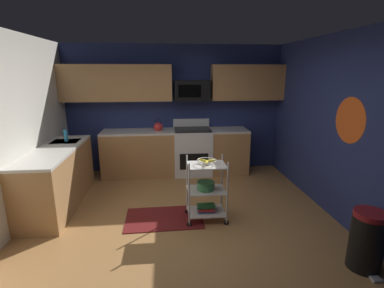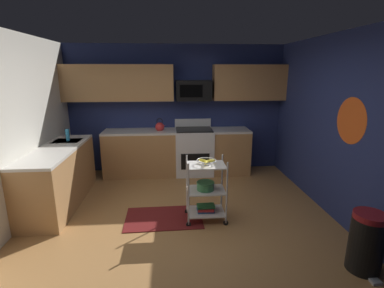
{
  "view_description": "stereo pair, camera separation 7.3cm",
  "coord_description": "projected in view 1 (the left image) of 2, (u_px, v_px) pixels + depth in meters",
  "views": [
    {
      "loc": [
        -0.2,
        -3.51,
        2.07
      ],
      "look_at": [
        0.17,
        0.45,
        1.05
      ],
      "focal_mm": 26.54,
      "sensor_mm": 36.0,
      "label": 1
    },
    {
      "loc": [
        -0.13,
        -3.52,
        2.07
      ],
      "look_at": [
        0.17,
        0.45,
        1.05
      ],
      "focal_mm": 26.54,
      "sensor_mm": 36.0,
      "label": 2
    }
  ],
  "objects": [
    {
      "name": "wall_flower_decal",
      "position": [
        350.0,
        120.0,
        3.7
      ],
      "size": [
        0.0,
        0.61,
        0.61
      ],
      "primitive_type": "cylinder",
      "rotation": [
        0.0,
        1.57,
        0.0
      ],
      "color": "#E5591E"
    },
    {
      "name": "mixing_bowl_large",
      "position": [
        206.0,
        186.0,
        3.97
      ],
      "size": [
        0.25,
        0.25,
        0.11
      ],
      "color": "#387F4C",
      "rests_on": "rolling_cart"
    },
    {
      "name": "kettle",
      "position": [
        158.0,
        127.0,
        5.66
      ],
      "size": [
        0.21,
        0.18,
        0.26
      ],
      "color": "red",
      "rests_on": "counter_run"
    },
    {
      "name": "floor",
      "position": [
        183.0,
        227.0,
        3.92
      ],
      "size": [
        4.4,
        4.8,
        0.04
      ],
      "primitive_type": "cube",
      "color": "#A87542",
      "rests_on": "ground"
    },
    {
      "name": "rolling_cart",
      "position": [
        206.0,
        190.0,
        3.99
      ],
      "size": [
        0.59,
        0.4,
        0.91
      ],
      "color": "silver",
      "rests_on": "ground"
    },
    {
      "name": "wall_back",
      "position": [
        175.0,
        109.0,
        5.94
      ],
      "size": [
        4.52,
        0.06,
        2.6
      ],
      "primitive_type": "cube",
      "color": "navy",
      "rests_on": "ground"
    },
    {
      "name": "dish_soap_bottle",
      "position": [
        66.0,
        136.0,
        4.78
      ],
      "size": [
        0.06,
        0.06,
        0.2
      ],
      "primitive_type": "cylinder",
      "color": "#2D8CBF",
      "rests_on": "counter_run"
    },
    {
      "name": "trash_can",
      "position": [
        367.0,
        240.0,
        3.01
      ],
      "size": [
        0.34,
        0.42,
        0.66
      ],
      "color": "black",
      "rests_on": "ground"
    },
    {
      "name": "upper_cabinets",
      "position": [
        171.0,
        83.0,
        5.61
      ],
      "size": [
        4.4,
        0.33,
        0.7
      ],
      "color": "#B27F4C"
    },
    {
      "name": "counter_run",
      "position": [
        136.0,
        160.0,
        5.28
      ],
      "size": [
        3.67,
        2.51,
        0.92
      ],
      "color": "#B27F4C",
      "rests_on": "ground"
    },
    {
      "name": "oven_range",
      "position": [
        192.0,
        151.0,
        5.86
      ],
      "size": [
        0.76,
        0.65,
        1.1
      ],
      "color": "white",
      "rests_on": "ground"
    },
    {
      "name": "wall_right",
      "position": [
        348.0,
        131.0,
        3.8
      ],
      "size": [
        0.06,
        4.8,
        2.6
      ],
      "primitive_type": "cube",
      "color": "navy",
      "rests_on": "ground"
    },
    {
      "name": "floor_rug",
      "position": [
        164.0,
        218.0,
        4.11
      ],
      "size": [
        1.11,
        0.72,
        0.01
      ],
      "primitive_type": "cube",
      "rotation": [
        0.0,
        0.0,
        0.02
      ],
      "color": "maroon",
      "rests_on": "ground"
    },
    {
      "name": "fruit_bowl",
      "position": [
        207.0,
        161.0,
        3.88
      ],
      "size": [
        0.27,
        0.27,
        0.07
      ],
      "color": "silver",
      "rests_on": "rolling_cart"
    },
    {
      "name": "book_stack",
      "position": [
        206.0,
        208.0,
        4.06
      ],
      "size": [
        0.25,
        0.19,
        0.09
      ],
      "color": "#1E4C8C",
      "rests_on": "rolling_cart"
    },
    {
      "name": "microwave",
      "position": [
        192.0,
        90.0,
        5.66
      ],
      "size": [
        0.7,
        0.39,
        0.4
      ],
      "color": "black"
    }
  ]
}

